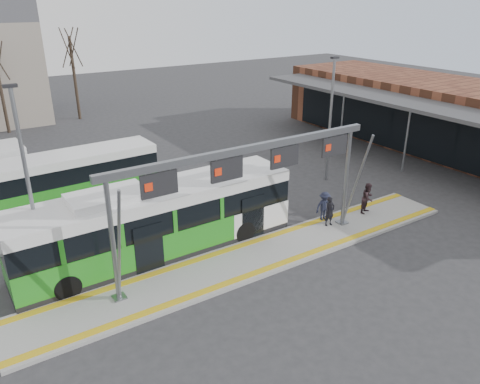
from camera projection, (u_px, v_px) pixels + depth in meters
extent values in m
plane|color=#2D2D30|center=(259.00, 258.00, 21.39)|extent=(120.00, 120.00, 0.00)
cube|color=gray|center=(259.00, 256.00, 21.37)|extent=(22.00, 3.00, 0.15)
cube|color=gray|center=(115.00, 214.00, 25.53)|extent=(20.00, 3.00, 0.15)
cube|color=gold|center=(245.00, 244.00, 22.22)|extent=(22.00, 0.35, 0.02)
cube|color=gold|center=(274.00, 266.00, 20.44)|extent=(22.00, 0.35, 0.02)
cube|color=gold|center=(108.00, 205.00, 26.38)|extent=(20.00, 0.35, 0.02)
cylinder|color=slate|center=(113.00, 241.00, 17.31)|extent=(0.20, 0.20, 5.05)
cube|color=slate|center=(119.00, 297.00, 18.28)|extent=(0.50, 0.50, 0.06)
cylinder|color=slate|center=(119.00, 249.00, 16.77)|extent=(0.12, 1.46, 4.90)
cylinder|color=slate|center=(346.00, 178.00, 23.36)|extent=(0.20, 0.20, 5.05)
cube|color=slate|center=(342.00, 222.00, 24.33)|extent=(0.50, 0.50, 0.06)
cylinder|color=slate|center=(357.00, 182.00, 22.82)|extent=(0.12, 1.46, 4.90)
cube|color=slate|center=(247.00, 149.00, 19.36)|extent=(13.00, 0.25, 0.30)
cube|color=black|center=(159.00, 184.00, 17.62)|extent=(1.50, 0.12, 0.95)
cube|color=red|center=(149.00, 187.00, 17.34)|extent=(0.32, 0.02, 0.32)
cube|color=black|center=(227.00, 169.00, 19.13)|extent=(1.50, 0.12, 0.95)
cube|color=red|center=(218.00, 172.00, 18.85)|extent=(0.32, 0.02, 0.32)
cube|color=black|center=(285.00, 157.00, 20.64)|extent=(1.50, 0.12, 0.95)
cube|color=red|center=(277.00, 159.00, 20.36)|extent=(0.32, 0.02, 0.32)
cube|color=black|center=(334.00, 146.00, 22.15)|extent=(1.50, 0.12, 0.95)
cube|color=red|center=(328.00, 148.00, 21.87)|extent=(0.32, 0.02, 0.32)
cube|color=brown|center=(471.00, 121.00, 34.61)|extent=(8.00, 32.00, 5.00)
cube|color=black|center=(434.00, 136.00, 32.68)|extent=(0.15, 28.00, 3.60)
cube|color=#3F3F42|center=(427.00, 106.00, 31.14)|extent=(4.00, 30.00, 0.25)
cylinder|color=slate|center=(406.00, 141.00, 31.11)|extent=(0.14, 0.14, 4.30)
cylinder|color=slate|center=(342.00, 122.00, 35.75)|extent=(0.14, 0.14, 4.30)
cube|color=black|center=(160.00, 250.00, 21.69)|extent=(12.94, 2.92, 0.38)
cube|color=#22841C|center=(159.00, 234.00, 21.38)|extent=(12.94, 2.92, 1.24)
cube|color=black|center=(157.00, 211.00, 20.93)|extent=(12.94, 2.84, 1.08)
cube|color=white|center=(156.00, 195.00, 20.62)|extent=(12.94, 2.92, 0.54)
cube|color=orange|center=(272.00, 169.00, 23.98)|extent=(0.08, 1.92, 0.30)
cube|color=white|center=(108.00, 197.00, 19.35)|extent=(3.25, 1.96, 0.32)
cylinder|color=black|center=(67.00, 287.00, 18.30)|extent=(1.08, 0.34, 1.08)
cylinder|color=black|center=(52.00, 260.00, 20.17)|extent=(1.08, 0.34, 1.08)
cylinder|color=black|center=(244.00, 231.00, 22.62)|extent=(1.08, 0.34, 1.08)
cylinder|color=black|center=(218.00, 213.00, 24.49)|extent=(1.08, 0.34, 1.08)
cube|color=black|center=(59.00, 201.00, 26.83)|extent=(11.57, 2.80, 0.34)
cube|color=#22841C|center=(57.00, 190.00, 26.55)|extent=(11.57, 2.80, 1.10)
cube|color=black|center=(54.00, 173.00, 26.15)|extent=(11.57, 2.72, 0.96)
cube|color=white|center=(52.00, 161.00, 25.88)|extent=(11.57, 2.80, 0.48)
cylinder|color=black|center=(123.00, 189.00, 27.72)|extent=(0.97, 0.32, 0.96)
cylinder|color=black|center=(110.00, 178.00, 29.34)|extent=(0.97, 0.32, 0.96)
imported|color=black|center=(330.00, 211.00, 23.81)|extent=(0.58, 0.39, 1.56)
imported|color=#2C1D21|center=(368.00, 198.00, 25.22)|extent=(0.97, 0.85, 1.69)
imported|color=#1C2033|center=(324.00, 206.00, 24.36)|extent=(1.08, 0.68, 1.59)
cylinder|color=#382B21|center=(1.00, 92.00, 39.67)|extent=(0.28, 0.28, 7.02)
cylinder|color=#382B21|center=(75.00, 79.00, 44.11)|extent=(0.28, 0.28, 7.70)
cylinder|color=slate|center=(29.00, 190.00, 18.29)|extent=(0.16, 0.16, 8.09)
cube|color=black|center=(10.00, 86.00, 16.73)|extent=(0.50, 0.25, 0.12)
cylinder|color=slate|center=(330.00, 122.00, 28.97)|extent=(0.16, 0.16, 7.71)
cube|color=black|center=(335.00, 58.00, 27.48)|extent=(0.50, 0.25, 0.12)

